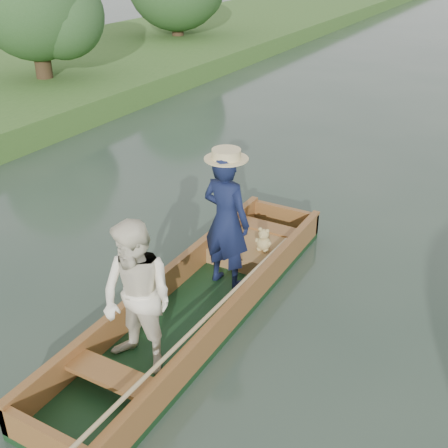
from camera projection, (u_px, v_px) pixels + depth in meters
The scene contains 3 objects.
ground at pixel (200, 314), 6.78m from camera, with size 120.00×120.00×0.00m, color #283D30.
trees_far at pixel (318, 14), 12.62m from camera, with size 22.30×14.32×4.47m.
punt at pixel (192, 277), 6.38m from camera, with size 1.12×5.09×1.87m.
Camera 1 is at (2.96, -4.67, 4.08)m, focal length 45.00 mm.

